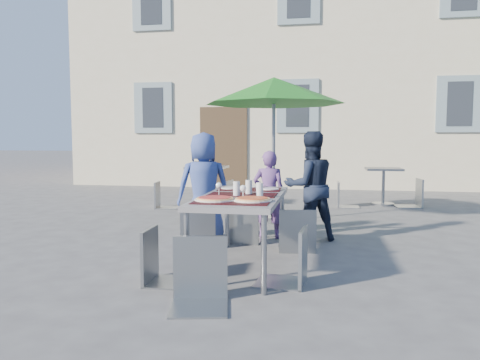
% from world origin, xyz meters
% --- Properties ---
extents(ground, '(90.00, 90.00, 0.00)m').
position_xyz_m(ground, '(0.00, 0.00, 0.00)').
color(ground, '#48484A').
rests_on(ground, ground).
extents(building, '(13.60, 8.20, 11.10)m').
position_xyz_m(building, '(-0.00, 11.50, 4.85)').
color(building, '#BDB498').
rests_on(building, ground).
extents(dining_table, '(0.80, 1.85, 0.76)m').
position_xyz_m(dining_table, '(-0.13, -0.30, 0.70)').
color(dining_table, '#4E4D53').
rests_on(dining_table, ground).
extents(pizza_near_left, '(0.39, 0.39, 0.03)m').
position_xyz_m(pizza_near_left, '(-0.30, -0.78, 0.77)').
color(pizza_near_left, white).
rests_on(pizza_near_left, dining_table).
extents(pizza_near_right, '(0.37, 0.37, 0.03)m').
position_xyz_m(pizza_near_right, '(0.05, -0.75, 0.77)').
color(pizza_near_right, white).
rests_on(pizza_near_right, dining_table).
extents(glassware, '(0.51, 0.42, 0.15)m').
position_xyz_m(glassware, '(-0.09, -0.38, 0.83)').
color(glassware, silver).
rests_on(glassware, dining_table).
extents(place_settings, '(0.72, 0.49, 0.01)m').
position_xyz_m(place_settings, '(-0.13, 0.36, 0.76)').
color(place_settings, white).
rests_on(place_settings, dining_table).
extents(child_0, '(0.81, 0.68, 1.42)m').
position_xyz_m(child_0, '(-0.85, 0.91, 0.71)').
color(child_0, '#33478D').
rests_on(child_0, ground).
extents(child_1, '(0.43, 0.29, 1.18)m').
position_xyz_m(child_1, '(-0.01, 1.15, 0.59)').
color(child_1, '#5F3D7E').
rests_on(child_1, ground).
extents(child_2, '(0.80, 0.64, 1.43)m').
position_xyz_m(child_2, '(0.53, 1.11, 0.71)').
color(child_2, '#171F32').
rests_on(child_2, ground).
extents(chair_0, '(0.51, 0.51, 0.96)m').
position_xyz_m(chair_0, '(-0.80, 0.43, 0.56)').
color(chair_0, gray).
rests_on(chair_0, ground).
extents(chair_1, '(0.44, 0.45, 0.96)m').
position_xyz_m(chair_1, '(-0.30, 0.80, 0.57)').
color(chair_1, gray).
rests_on(chair_1, ground).
extents(chair_2, '(0.48, 0.49, 0.97)m').
position_xyz_m(chair_2, '(0.40, 0.45, 0.57)').
color(chair_2, gray).
rests_on(chair_2, ground).
extents(chair_3, '(0.44, 0.44, 0.96)m').
position_xyz_m(chair_3, '(-0.78, -0.98, 0.56)').
color(chair_3, gray).
rests_on(chair_3, ground).
extents(chair_4, '(0.48, 0.47, 0.99)m').
position_xyz_m(chair_4, '(0.43, -0.82, 0.58)').
color(chair_4, '#93999E').
rests_on(chair_4, ground).
extents(chair_5, '(0.53, 0.54, 1.02)m').
position_xyz_m(chair_5, '(-0.27, -1.47, 0.60)').
color(chair_5, gray).
rests_on(chair_5, ground).
extents(patio_umbrella, '(2.22, 2.22, 2.30)m').
position_xyz_m(patio_umbrella, '(-0.09, 2.41, 2.07)').
color(patio_umbrella, '#9FA2A6').
rests_on(patio_umbrella, ground).
extents(cafe_table_0, '(0.74, 0.74, 0.80)m').
position_xyz_m(cafe_table_0, '(-1.57, 3.92, 0.56)').
color(cafe_table_0, '#9FA2A6').
rests_on(cafe_table_0, ground).
extents(bg_chair_l_0, '(0.48, 0.47, 0.96)m').
position_xyz_m(bg_chair_l_0, '(-2.36, 3.54, 0.56)').
color(bg_chair_l_0, '#8F949A').
rests_on(bg_chair_l_0, ground).
extents(bg_chair_r_0, '(0.51, 0.51, 1.06)m').
position_xyz_m(bg_chair_r_0, '(-1.14, 3.50, 0.63)').
color(bg_chair_r_0, slate).
rests_on(bg_chair_r_0, ground).
extents(cafe_table_1, '(0.70, 0.70, 0.75)m').
position_xyz_m(cafe_table_1, '(1.89, 4.71, 0.51)').
color(cafe_table_1, '#9FA2A6').
rests_on(cafe_table_1, ground).
extents(bg_chair_l_1, '(0.43, 0.42, 0.94)m').
position_xyz_m(bg_chair_l_1, '(1.09, 4.27, 0.55)').
color(bg_chair_l_1, '#93989E').
rests_on(bg_chair_l_1, ground).
extents(bg_chair_r_1, '(0.51, 0.50, 1.06)m').
position_xyz_m(bg_chair_r_1, '(2.45, 4.53, 0.63)').
color(bg_chair_r_1, '#949B9F').
rests_on(bg_chair_r_1, ground).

